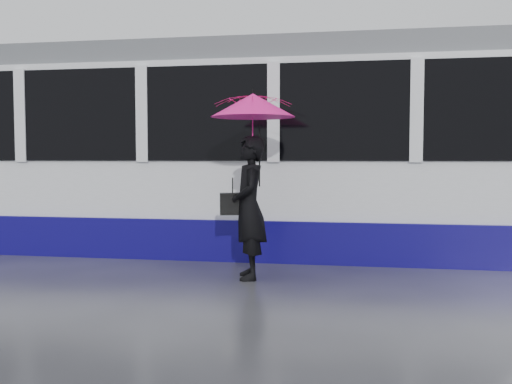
# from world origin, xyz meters

# --- Properties ---
(ground) EXTENTS (90.00, 90.00, 0.00)m
(ground) POSITION_xyz_m (0.00, 0.00, 0.00)
(ground) COLOR #2B2B30
(ground) RESTS_ON ground
(rails) EXTENTS (34.00, 1.51, 0.02)m
(rails) POSITION_xyz_m (0.00, 2.50, 0.01)
(rails) COLOR #3F3D38
(rails) RESTS_ON ground
(tram) EXTENTS (26.00, 2.56, 3.35)m
(tram) POSITION_xyz_m (3.25, 2.50, 1.64)
(tram) COLOR white
(tram) RESTS_ON ground
(woman) EXTENTS (0.60, 0.76, 1.82)m
(woman) POSITION_xyz_m (0.60, 0.17, 0.91)
(woman) COLOR black
(woman) RESTS_ON ground
(umbrella) EXTENTS (1.31, 1.31, 1.23)m
(umbrella) POSITION_xyz_m (0.65, 0.17, 2.00)
(umbrella) COLOR #E4135C
(umbrella) RESTS_ON ground
(handbag) EXTENTS (0.35, 0.22, 0.46)m
(handbag) POSITION_xyz_m (0.38, 0.19, 0.95)
(handbag) COLOR black
(handbag) RESTS_ON ground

